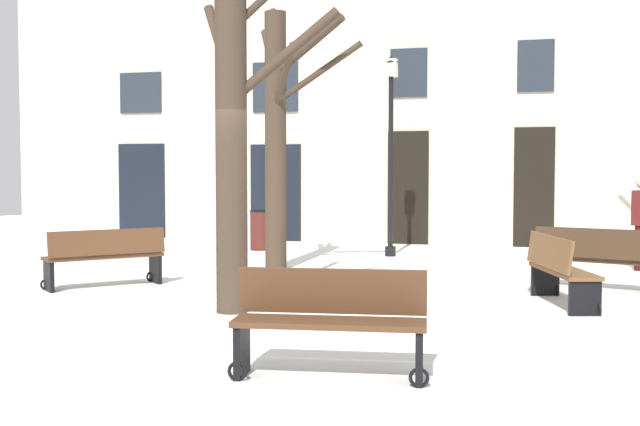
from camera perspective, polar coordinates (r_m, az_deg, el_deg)
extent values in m
plane|color=white|center=(10.63, -2.55, -6.46)|extent=(33.49, 33.49, 0.00)
cube|color=beige|center=(19.40, 5.81, 10.01)|extent=(20.93, 0.40, 8.21)
cube|color=black|center=(21.29, -12.68, 1.57)|extent=(1.30, 0.08, 2.45)
cube|color=#262D38|center=(21.38, -12.76, 8.42)|extent=(1.17, 0.06, 1.05)
cube|color=black|center=(19.81, -3.20, 1.47)|extent=(1.30, 0.08, 2.40)
cube|color=#262D38|center=(19.91, -3.22, 9.02)|extent=(1.17, 0.06, 1.23)
cube|color=black|center=(19.01, 6.35, 1.82)|extent=(0.97, 0.08, 2.69)
cube|color=#262D38|center=(19.14, 6.40, 9.98)|extent=(0.88, 0.06, 1.15)
cube|color=black|center=(18.77, 15.13, 1.79)|extent=(0.90, 0.08, 2.74)
cube|color=#262D38|center=(18.91, 15.25, 10.17)|extent=(0.81, 0.06, 1.17)
cylinder|color=#423326|center=(9.85, -6.40, 5.87)|extent=(0.39, 0.39, 4.49)
cylinder|color=#423326|center=(10.28, -7.24, 11.99)|extent=(0.66, 0.64, 1.07)
cylinder|color=#423326|center=(9.94, -2.59, 11.22)|extent=(1.35, 0.59, 1.21)
cylinder|color=#423326|center=(14.05, -3.21, 5.14)|extent=(0.38, 0.38, 4.53)
cylinder|color=#423326|center=(14.71, -3.31, 12.63)|extent=(0.51, 1.02, 1.14)
cylinder|color=#423326|center=(13.75, -0.89, 11.87)|extent=(1.46, 0.68, 0.96)
cylinder|color=#423326|center=(13.54, -2.62, 9.66)|extent=(0.79, 1.16, 1.04)
cylinder|color=#423326|center=(14.70, -3.64, 11.33)|extent=(0.68, 1.04, 1.05)
cylinder|color=#423326|center=(13.98, -0.15, 10.01)|extent=(1.59, 0.24, 1.09)
cylinder|color=black|center=(16.27, 5.10, 3.31)|extent=(0.10, 0.10, 3.66)
cylinder|color=black|center=(16.36, 5.07, -2.75)|extent=(0.22, 0.22, 0.20)
cube|color=beige|center=(16.40, 5.14, 10.34)|extent=(0.24, 0.24, 0.36)
cone|color=black|center=(16.43, 5.14, 10.96)|extent=(0.30, 0.30, 0.14)
cylinder|color=#4C1E19|center=(17.55, -4.26, -1.28)|extent=(0.48, 0.48, 0.85)
torus|color=black|center=(17.52, -4.27, 0.16)|extent=(0.50, 0.50, 0.04)
cube|color=#3D2819|center=(12.48, 19.06, -3.20)|extent=(1.70, 0.88, 0.05)
cube|color=#3D2819|center=(12.28, 18.88, -2.07)|extent=(1.62, 0.63, 0.44)
cube|color=black|center=(12.71, 15.68, -4.01)|extent=(0.17, 0.36, 0.43)
torus|color=black|center=(12.87, 15.87, -4.54)|extent=(0.17, 0.08, 0.17)
cube|color=#51331E|center=(12.42, -15.28, -3.02)|extent=(1.51, 1.60, 0.05)
cube|color=#51331E|center=(12.19, -15.00, -2.04)|extent=(1.24, 1.36, 0.38)
cube|color=black|center=(12.70, -11.75, -3.89)|extent=(0.35, 0.32, 0.47)
torus|color=black|center=(12.89, -12.02, -4.48)|extent=(0.14, 0.15, 0.17)
cube|color=black|center=(12.23, -18.92, -4.27)|extent=(0.35, 0.32, 0.47)
torus|color=black|center=(12.42, -19.10, -4.87)|extent=(0.14, 0.15, 0.17)
cube|color=brown|center=(10.86, 17.12, -3.99)|extent=(0.91, 1.72, 0.05)
cube|color=brown|center=(10.77, 16.14, -2.68)|extent=(0.58, 1.62, 0.43)
cube|color=black|center=(10.17, 18.50, -5.77)|extent=(0.39, 0.17, 0.45)
torus|color=black|center=(10.25, 19.37, -6.54)|extent=(0.08, 0.17, 0.17)
cube|color=black|center=(11.62, 15.87, -4.64)|extent=(0.39, 0.17, 0.45)
torus|color=black|center=(11.69, 16.65, -5.32)|extent=(0.08, 0.17, 0.17)
cube|color=#51331E|center=(6.75, 0.67, -7.90)|extent=(1.68, 0.64, 0.05)
cube|color=#51331E|center=(6.90, 0.88, -5.64)|extent=(1.63, 0.32, 0.40)
cube|color=black|center=(6.93, -5.64, -9.64)|extent=(0.11, 0.39, 0.48)
torus|color=black|center=(6.81, -5.96, -11.24)|extent=(0.17, 0.05, 0.17)
cube|color=black|center=(6.75, 7.16, -10.00)|extent=(0.11, 0.39, 0.48)
torus|color=black|center=(6.62, 7.13, -11.66)|extent=(0.17, 0.05, 0.17)
cylinder|color=#350F0F|center=(15.00, 21.93, -2.35)|extent=(0.14, 0.14, 0.80)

